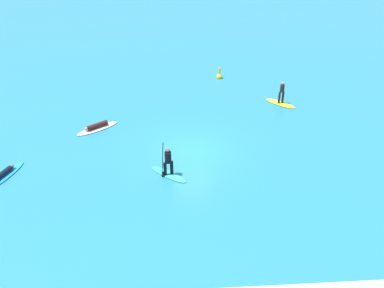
{
  "coord_description": "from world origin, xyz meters",
  "views": [
    {
      "loc": [
        -1.26,
        -20.47,
        13.04
      ],
      "look_at": [
        0.0,
        0.0,
        0.5
      ],
      "focal_mm": 37.73,
      "sensor_mm": 36.0,
      "label": 1
    }
  ],
  "objects": [
    {
      "name": "ground_plane",
      "position": [
        0.0,
        0.0,
        0.0
      ],
      "size": [
        120.0,
        120.0,
        0.0
      ],
      "primitive_type": "plane",
      "color": "teal",
      "rests_on": "ground"
    },
    {
      "name": "surfer_on_white_board",
      "position": [
        -6.09,
        3.09,
        0.14
      ],
      "size": [
        2.79,
        2.31,
        0.43
      ],
      "rotation": [
        0.0,
        0.0,
        3.77
      ],
      "color": "white",
      "rests_on": "ground_plane"
    },
    {
      "name": "surfer_on_yellow_board",
      "position": [
        6.94,
        6.11,
        0.44
      ],
      "size": [
        2.25,
        2.23,
        1.75
      ],
      "rotation": [
        0.0,
        0.0,
        2.36
      ],
      "color": "yellow",
      "rests_on": "ground_plane"
    },
    {
      "name": "surfer_on_blue_board",
      "position": [
        -10.48,
        -2.09,
        0.12
      ],
      "size": [
        1.97,
        3.26,
        0.38
      ],
      "rotation": [
        0.0,
        0.0,
        1.15
      ],
      "color": "#1E8CD1",
      "rests_on": "ground_plane"
    },
    {
      "name": "surfer_on_teal_board",
      "position": [
        -1.45,
        -2.37,
        0.54
      ],
      "size": [
        2.21,
        2.01,
        2.12
      ],
      "rotation": [
        0.0,
        0.0,
        2.43
      ],
      "color": "#33C6CC",
      "rests_on": "ground_plane"
    },
    {
      "name": "marker_buoy",
      "position": [
        3.02,
        11.37,
        0.18
      ],
      "size": [
        0.49,
        0.49,
        1.03
      ],
      "color": "yellow",
      "rests_on": "ground_plane"
    }
  ]
}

